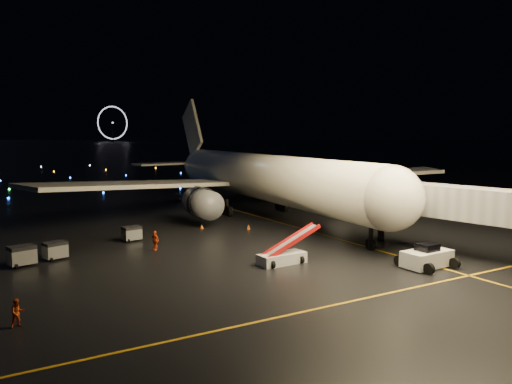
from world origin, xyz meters
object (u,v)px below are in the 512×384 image
pushback_tug (427,255)px  crew_c (155,240)px  crew_b (18,313)px  belt_loader (282,247)px  baggage_cart_1 (55,251)px  baggage_cart_0 (132,234)px  airliner (250,151)px  baggage_cart_2 (22,256)px

pushback_tug → crew_c: (-18.02, 17.85, -0.07)m
pushback_tug → crew_b: bearing=172.4°
belt_loader → baggage_cart_1: belt_loader is taller
belt_loader → baggage_cart_1: size_ratio=3.34×
crew_c → baggage_cart_0: 5.36m
baggage_cart_0 → baggage_cart_1: 9.35m
crew_c → baggage_cart_1: 9.12m
belt_loader → baggage_cart_0: size_ratio=3.47×
airliner → baggage_cart_1: 34.09m
belt_loader → baggage_cart_2: (-19.79, 10.68, -0.66)m
belt_loader → baggage_cart_1: bearing=142.8°
pushback_tug → baggage_cart_2: (-29.93, 17.86, -0.15)m
crew_c → baggage_cart_2: size_ratio=0.92×
pushback_tug → belt_loader: bearing=142.5°
pushback_tug → crew_c: 25.37m
belt_loader → crew_b: 21.80m
crew_c → baggage_cart_2: (-11.90, 0.01, -0.08)m
baggage_cart_1 → airliner: bearing=11.2°
baggage_cart_1 → crew_c: bearing=-23.3°
airliner → baggage_cart_1: size_ratio=32.81×
pushback_tug → baggage_cart_0: bearing=126.8°
crew_b → baggage_cart_0: bearing=43.9°
crew_b → crew_c: 20.09m
belt_loader → baggage_cart_2: size_ratio=3.05×
airliner → baggage_cart_0: bearing=-148.0°
baggage_cart_2 → crew_c: bearing=-14.3°
crew_b → baggage_cart_1: bearing=60.6°
pushback_tug → crew_c: size_ratio=2.26×
belt_loader → baggage_cart_1: (-16.95, 11.69, -0.74)m
crew_c → baggage_cart_1: crew_c is taller
airliner → crew_b: size_ratio=36.50×
crew_c → crew_b: bearing=-59.9°
airliner → crew_c: 27.29m
belt_loader → crew_c: (-7.89, 10.67, -0.58)m
airliner → crew_c: bearing=-136.9°
baggage_cart_0 → baggage_cart_2: size_ratio=0.88×
crew_c → baggage_cart_0: (-0.76, 5.31, -0.19)m
pushback_tug → baggage_cart_2: 34.85m
pushback_tug → baggage_cart_0: (-18.78, 23.16, -0.26)m
airliner → baggage_cart_0: 25.12m
pushback_tug → belt_loader: 12.43m
airliner → belt_loader: (-12.28, -27.26, -7.35)m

